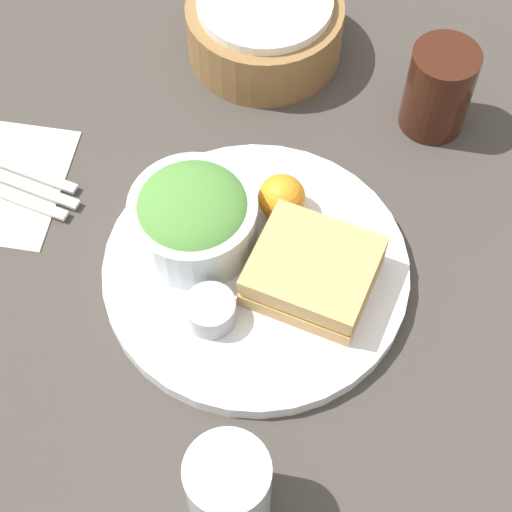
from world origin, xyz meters
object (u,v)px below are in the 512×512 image
at_px(sandwich, 313,272).
at_px(spoon, 17,168).
at_px(bread_basket, 265,26).
at_px(drink_glass, 439,89).
at_px(dressing_cup, 210,311).
at_px(fork, 1,192).
at_px(water_glass, 229,489).
at_px(plate, 256,270).
at_px(salad_bowl, 193,216).
at_px(knife, 9,180).

relative_size(sandwich, spoon, 0.94).
bearing_deg(spoon, bread_basket, -122.88).
distance_m(drink_glass, bread_basket, 0.23).
height_order(sandwich, dressing_cup, sandwich).
bearing_deg(bread_basket, fork, -133.60).
bearing_deg(fork, water_glass, 150.44).
height_order(plate, sandwich, sandwich).
bearing_deg(plate, bread_basket, 97.76).
height_order(salad_bowl, fork, salad_bowl).
xyz_separation_m(drink_glass, fork, (-0.47, -0.19, -0.05)).
bearing_deg(drink_glass, spoon, -161.52).
relative_size(plate, drink_glass, 2.92).
relative_size(fork, knife, 0.95).
bearing_deg(plate, drink_glass, 55.15).
distance_m(plate, water_glass, 0.25).
bearing_deg(knife, drink_glass, -146.06).
bearing_deg(water_glass, salad_bowl, 107.89).
xyz_separation_m(sandwich, knife, (-0.36, 0.08, -0.04)).
relative_size(knife, water_glass, 1.66).
bearing_deg(drink_glass, fork, -158.10).
bearing_deg(spoon, water_glass, 146.52).
bearing_deg(dressing_cup, knife, 151.93).
distance_m(dressing_cup, fork, 0.30).
bearing_deg(fork, bread_basket, -119.88).
bearing_deg(sandwich, dressing_cup, -149.16).
distance_m(fork, knife, 0.02).
height_order(salad_bowl, spoon, salad_bowl).
distance_m(salad_bowl, dressing_cup, 0.10).
bearing_deg(dressing_cup, drink_glass, 56.67).
height_order(bread_basket, knife, bread_basket).
height_order(plate, bread_basket, bread_basket).
bearing_deg(spoon, dressing_cup, 162.35).
xyz_separation_m(plate, fork, (-0.30, 0.06, -0.00)).
xyz_separation_m(plate, sandwich, (0.06, -0.01, 0.03)).
bearing_deg(sandwich, drink_glass, 66.67).
bearing_deg(plate, water_glass, -85.98).
bearing_deg(sandwich, spoon, 164.11).
bearing_deg(drink_glass, knife, -159.78).
relative_size(dressing_cup, bread_basket, 0.27).
relative_size(plate, fork, 1.91).
bearing_deg(fork, salad_bowl, -173.47).
relative_size(fork, water_glass, 1.58).
height_order(sandwich, fork, sandwich).
height_order(fork, spoon, same).
height_order(dressing_cup, drink_glass, drink_glass).
bearing_deg(salad_bowl, plate, -20.28).
relative_size(bread_basket, spoon, 1.26).
bearing_deg(spoon, drink_glass, -147.81).
bearing_deg(drink_glass, water_glass, -107.37).
bearing_deg(water_glass, sandwich, 79.59).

